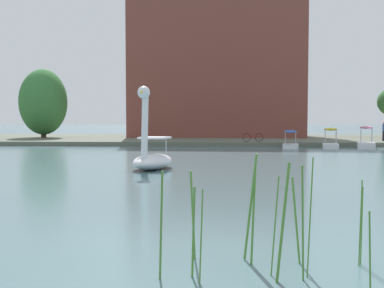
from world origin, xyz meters
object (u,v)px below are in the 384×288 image
Objects in this scene: swan_boat at (152,155)px; bicycle_parked at (253,137)px; pedal_boat_pink at (366,143)px; tree_willow_near_path at (43,102)px; person_on_path at (384,130)px; pedal_boat_blue at (290,143)px; pedal_boat_yellow at (331,143)px.

swan_boat is 18.67m from bicycle_parked.
tree_willow_near_path is (-28.29, 10.72, 3.48)m from pedal_boat_pink.
bicycle_parked is at bearing 159.06° from pedal_boat_pink.
bicycle_parked is at bearing 73.02° from swan_boat.
pedal_boat_pink is 5.98m from person_on_path.
pedal_boat_yellow is at bearing -3.55° from pedal_boat_blue.
tree_willow_near_path is (-25.78, 10.61, 3.49)m from pedal_boat_yellow.
pedal_boat_yellow reaches higher than pedal_boat_blue.
swan_boat reaches higher than pedal_boat_yellow.
person_on_path is (31.35, -5.63, -2.68)m from tree_willow_near_path.
person_on_path is at bearing -10.19° from tree_willow_near_path.
bicycle_parked is (5.45, 17.85, 0.10)m from swan_boat.
pedal_boat_pink is (2.52, -0.11, 0.01)m from pedal_boat_yellow.
pedal_boat_blue is 1.32× the size of bicycle_parked.
pedal_boat_pink is at bearing -20.94° from bicycle_parked.
pedal_boat_pink is 30.46m from tree_willow_near_path.
pedal_boat_yellow is (2.88, -0.18, 0.06)m from pedal_boat_blue.
pedal_boat_blue is at bearing 62.02° from swan_boat.
pedal_boat_pink is (13.41, 14.81, -0.16)m from swan_boat.
swan_boat is 17.09m from pedal_boat_blue.
pedal_boat_blue is 1.10× the size of pedal_boat_yellow.
pedal_boat_yellow is 7.51m from person_on_path.
tree_willow_near_path reaches higher than pedal_boat_blue.
person_on_path is at bearing 59.03° from pedal_boat_pink.
swan_boat is 29.73m from tree_willow_near_path.
pedal_boat_yellow reaches higher than bicycle_parked.
pedal_boat_blue is 1.35× the size of person_on_path.
swan_boat reaches higher than pedal_boat_pink.
swan_boat is 1.54× the size of pedal_boat_blue.
bicycle_parked is (-11.01, -2.04, -0.54)m from person_on_path.
tree_willow_near_path is at bearing 157.62° from pedal_boat_yellow.
pedal_boat_pink is 1.42× the size of bicycle_parked.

